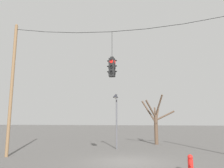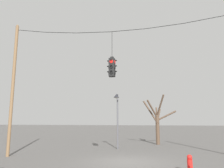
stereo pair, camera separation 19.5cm
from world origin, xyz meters
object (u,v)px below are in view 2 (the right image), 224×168
object	(u,v)px
utility_pole_left	(13,87)
traffic_light_over_intersection	(112,67)
street_lamp	(117,109)
bare_tree	(157,121)
fire_hydrant	(190,164)

from	to	relation	value
utility_pole_left	traffic_light_over_intersection	distance (m)	6.65
utility_pole_left	traffic_light_over_intersection	xyz separation A→B (m)	(6.57, -0.00, 1.00)
street_lamp	bare_tree	bearing A→B (deg)	54.44
traffic_light_over_intersection	fire_hydrant	xyz separation A→B (m)	(3.82, -2.16, -4.91)
traffic_light_over_intersection	bare_tree	bearing A→B (deg)	74.99
street_lamp	fire_hydrant	xyz separation A→B (m)	(4.45, -6.91, -2.72)
utility_pole_left	fire_hydrant	xyz separation A→B (m)	(10.39, -2.16, -3.91)
utility_pole_left	street_lamp	world-z (taller)	utility_pole_left
bare_tree	fire_hydrant	size ratio (longest dim) A/B	6.05
street_lamp	traffic_light_over_intersection	bearing A→B (deg)	-82.46
bare_tree	fire_hydrant	distance (m)	11.39
street_lamp	bare_tree	xyz separation A→B (m)	(3.04, 4.25, -0.94)
utility_pole_left	bare_tree	size ratio (longest dim) A/B	1.89
bare_tree	street_lamp	bearing A→B (deg)	-125.56
traffic_light_over_intersection	utility_pole_left	bearing A→B (deg)	180.00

